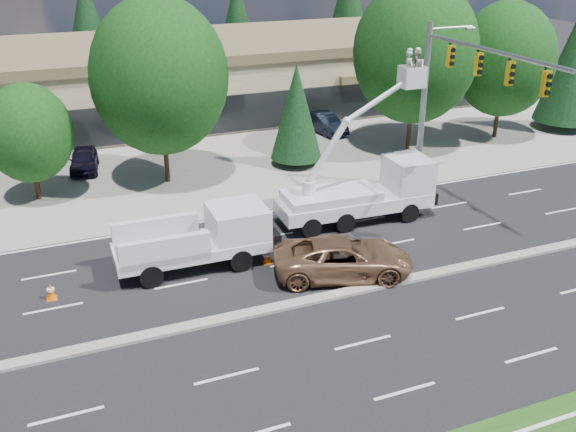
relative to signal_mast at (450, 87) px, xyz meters
name	(u,v)px	position (x,y,z in m)	size (l,w,h in m)	color
ground	(325,298)	(-10.03, -7.04, -6.06)	(140.00, 140.00, 0.00)	black
concrete_apron	(197,150)	(-10.03, 12.96, -6.05)	(140.00, 22.00, 0.01)	gray
road_median	(325,297)	(-10.03, -7.04, -6.00)	(120.00, 0.55, 0.12)	gray
strip_mall	(162,77)	(-10.03, 22.93, -3.23)	(50.40, 15.40, 5.50)	tan
tree_front_c	(28,133)	(-20.03, 7.96, -2.39)	(4.52, 4.52, 6.27)	#332114
tree_front_d	(159,77)	(-13.03, 7.96, -0.01)	(7.44, 7.44, 10.33)	#332114
tree_front_e	(296,112)	(-5.03, 7.96, -2.74)	(3.13, 3.13, 6.18)	#332114
tree_front_f	(415,52)	(2.97, 7.96, 0.25)	(7.77, 7.77, 10.78)	#332114
tree_front_g	(505,59)	(9.97, 7.96, -0.69)	(6.61, 6.61, 9.17)	#332114
tree_front_h	(573,65)	(15.97, 7.96, -1.48)	(4.32, 4.32, 8.52)	#332114
tree_back_b	(88,26)	(-14.03, 34.96, -0.73)	(5.04, 5.04, 9.93)	#332114
tree_back_c	(237,23)	(-0.03, 34.96, -1.09)	(4.70, 4.70, 9.26)	#332114
tree_back_d	(348,8)	(11.97, 34.96, -0.24)	(5.50, 5.50, 10.84)	#332114
signal_mast	(450,87)	(0.00, 0.00, 0.00)	(2.76, 10.16, 9.00)	gray
utility_pickup	(203,243)	(-13.72, -2.56, -5.03)	(6.54, 2.67, 2.49)	white
bucket_truck	(370,185)	(-4.78, -0.88, -4.25)	(8.13, 2.76, 8.32)	white
traffic_cone_a	(51,291)	(-20.02, -3.08, -5.72)	(0.40, 0.40, 0.70)	#FC6407
traffic_cone_b	(267,256)	(-11.12, -3.44, -5.72)	(0.40, 0.40, 0.70)	#FC6407
traffic_cone_c	(309,244)	(-9.00, -3.09, -5.72)	(0.40, 0.40, 0.70)	#FC6407
minivan	(343,258)	(-8.54, -5.61, -5.25)	(2.67, 5.79, 1.61)	#966948
parked_car_west	(84,159)	(-17.28, 11.74, -5.39)	(1.57, 3.89, 1.33)	black
parked_car_east	(324,123)	(-0.57, 13.46, -5.36)	(1.48, 4.24, 1.40)	black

